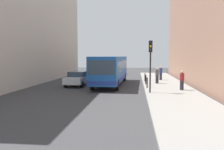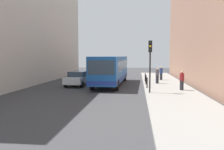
% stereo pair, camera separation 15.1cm
% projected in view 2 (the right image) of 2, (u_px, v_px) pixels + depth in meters
% --- Properties ---
extents(ground_plane, '(80.00, 80.00, 0.00)m').
position_uv_depth(ground_plane, '(109.00, 90.00, 20.77)').
color(ground_plane, '#38383A').
extents(sidewalk, '(4.40, 40.00, 0.15)m').
position_uv_depth(sidewalk, '(170.00, 90.00, 20.17)').
color(sidewalk, gray).
rests_on(sidewalk, ground).
extents(building_left, '(7.00, 32.00, 12.73)m').
position_uv_depth(building_left, '(10.00, 26.00, 25.49)').
color(building_left, '#BCB7AD').
rests_on(building_left, ground).
extents(bus, '(2.89, 11.10, 3.00)m').
position_uv_depth(bus, '(111.00, 69.00, 24.40)').
color(bus, '#19519E').
rests_on(bus, ground).
extents(car_beside_bus, '(2.09, 4.51, 1.48)m').
position_uv_depth(car_beside_bus, '(79.00, 78.00, 23.79)').
color(car_beside_bus, silver).
rests_on(car_beside_bus, ground).
extents(car_behind_bus, '(1.99, 4.46, 1.48)m').
position_uv_depth(car_behind_bus, '(114.00, 72.00, 33.45)').
color(car_behind_bus, silver).
rests_on(car_behind_bus, ground).
extents(traffic_light, '(0.28, 0.33, 4.10)m').
position_uv_depth(traffic_light, '(150.00, 57.00, 18.01)').
color(traffic_light, black).
rests_on(traffic_light, sidewalk).
extents(bollard_near, '(0.11, 0.11, 0.95)m').
position_uv_depth(bollard_near, '(147.00, 83.00, 21.00)').
color(bollard_near, black).
rests_on(bollard_near, sidewalk).
extents(bollard_mid, '(0.11, 0.11, 0.95)m').
position_uv_depth(bollard_mid, '(146.00, 80.00, 23.67)').
color(bollard_mid, black).
rests_on(bollard_mid, sidewalk).
extents(bollard_far, '(0.11, 0.11, 0.95)m').
position_uv_depth(bollard_far, '(145.00, 77.00, 26.33)').
color(bollard_far, black).
rests_on(bollard_far, sidewalk).
extents(pedestrian_near_signal, '(0.38, 0.38, 1.66)m').
position_uv_depth(pedestrian_near_signal, '(182.00, 80.00, 19.57)').
color(pedestrian_near_signal, '#26262D').
rests_on(pedestrian_near_signal, sidewalk).
extents(pedestrian_mid_sidewalk, '(0.38, 0.38, 1.67)m').
position_uv_depth(pedestrian_mid_sidewalk, '(157.00, 76.00, 24.37)').
color(pedestrian_mid_sidewalk, '#26262D').
rests_on(pedestrian_mid_sidewalk, sidewalk).
extents(pedestrian_far_sidewalk, '(0.38, 0.38, 1.64)m').
position_uv_depth(pedestrian_far_sidewalk, '(161.00, 73.00, 27.90)').
color(pedestrian_far_sidewalk, '#26262D').
rests_on(pedestrian_far_sidewalk, sidewalk).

